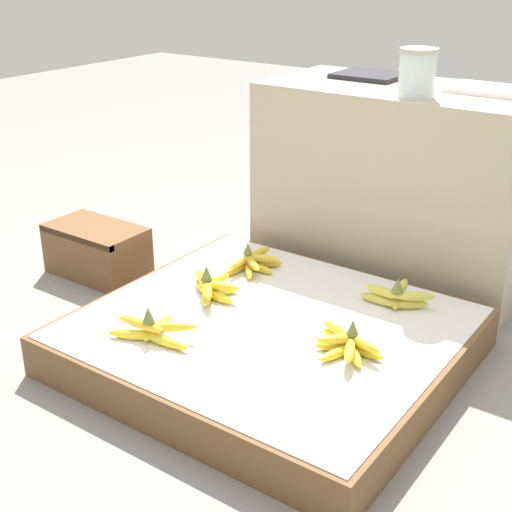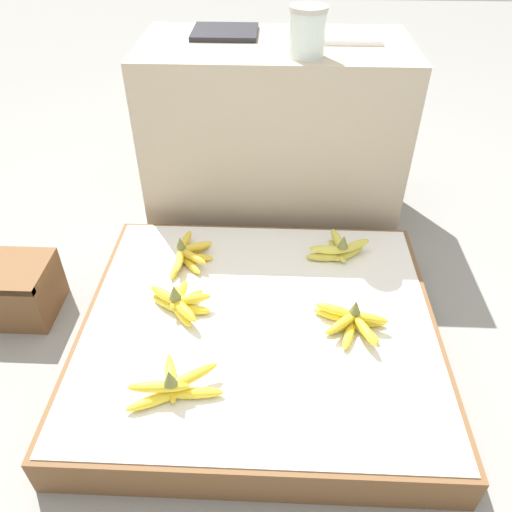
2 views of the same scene
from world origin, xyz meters
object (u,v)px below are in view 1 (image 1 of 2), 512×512
banana_bunch_back_left (252,262)px  glass_jar (417,73)px  banana_bunch_front_left (153,329)px  wooden_crate (97,250)px  banana_bunch_back_midleft (397,296)px  foam_tray_white (485,89)px  banana_bunch_middle_midleft (347,344)px  banana_bunch_middle_left (211,287)px

banana_bunch_back_left → glass_jar: bearing=44.1°
banana_bunch_front_left → glass_jar: bearing=69.8°
glass_jar → banana_bunch_back_left: bearing=-135.9°
banana_bunch_back_left → wooden_crate: bearing=-167.6°
wooden_crate → banana_bunch_back_midleft: banana_bunch_back_midleft is taller
banana_bunch_back_left → banana_bunch_back_midleft: size_ratio=1.03×
banana_bunch_front_left → glass_jar: glass_jar is taller
foam_tray_white → banana_bunch_back_midleft: bearing=-91.8°
banana_bunch_middle_midleft → banana_bunch_back_midleft: banana_bunch_back_midleft is taller
banana_bunch_middle_left → banana_bunch_back_left: bearing=92.7°
glass_jar → banana_bunch_front_left: bearing=-110.2°
banana_bunch_back_midleft → glass_jar: bearing=112.5°
banana_bunch_middle_midleft → banana_bunch_back_left: banana_bunch_middle_midleft is taller
banana_bunch_back_left → glass_jar: 0.84m
wooden_crate → banana_bunch_middle_midleft: size_ratio=1.70×
banana_bunch_front_left → banana_bunch_back_midleft: bearing=51.1°
banana_bunch_back_left → banana_bunch_middle_left: bearing=-87.3°
banana_bunch_back_left → banana_bunch_middle_midleft: bearing=-29.4°
wooden_crate → banana_bunch_back_left: 0.66m
banana_bunch_back_left → glass_jar: (0.39, 0.38, 0.64)m
banana_bunch_middle_left → foam_tray_white: 1.16m
banana_bunch_middle_left → banana_bunch_back_left: (-0.01, 0.25, -0.00)m
banana_bunch_middle_midleft → foam_tray_white: foam_tray_white is taller
banana_bunch_back_left → glass_jar: size_ratio=1.52×
banana_bunch_front_left → banana_bunch_middle_left: banana_bunch_middle_left is taller
wooden_crate → banana_bunch_middle_midleft: 1.20m
wooden_crate → banana_bunch_middle_left: (0.65, -0.11, 0.07)m
wooden_crate → banana_bunch_front_left: (0.69, -0.42, 0.07)m
wooden_crate → banana_bunch_front_left: 0.81m
banana_bunch_front_left → banana_bunch_back_left: bearing=94.7°
banana_bunch_front_left → banana_bunch_middle_midleft: (0.50, 0.26, -0.00)m
banana_bunch_back_midleft → foam_tray_white: foam_tray_white is taller
banana_bunch_middle_left → banana_bunch_back_left: 0.25m
banana_bunch_back_midleft → wooden_crate: bearing=-171.1°
banana_bunch_front_left → banana_bunch_middle_midleft: size_ratio=1.13×
banana_bunch_middle_midleft → banana_bunch_back_left: size_ratio=0.94×
banana_bunch_middle_midleft → banana_bunch_back_left: (-0.54, 0.31, -0.00)m
wooden_crate → foam_tray_white: bearing=32.1°
wooden_crate → banana_bunch_middle_left: 0.67m
foam_tray_white → banana_bunch_middle_left: bearing=-122.2°
banana_bunch_back_left → foam_tray_white: (0.55, 0.61, 0.57)m
banana_bunch_middle_midleft → banana_bunch_back_left: bearing=150.6°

